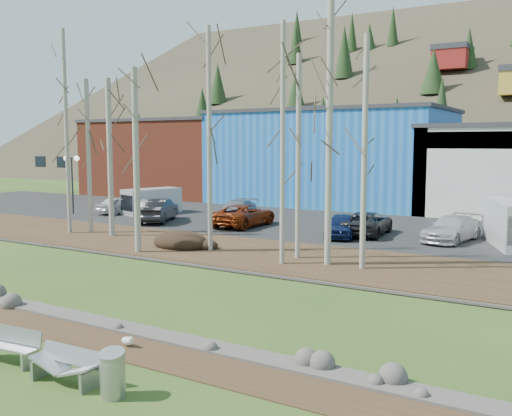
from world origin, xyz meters
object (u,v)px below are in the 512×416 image
Objects in this scene: car_4 at (341,226)px; car_2 at (244,215)px; car_6 at (452,229)px; car_1 at (158,210)px; car_5 at (367,223)px; seagull at (128,341)px; car_3 at (236,211)px; bench_damaged at (67,365)px; litter_bin at (113,376)px; car_0 at (120,205)px; bench_intact at (11,346)px; street_lamp at (72,168)px; van_grey at (150,201)px.

car_2 is at bearing 158.40° from car_4.
car_2 reaches higher than car_6.
car_5 is at bearing 163.20° from car_1.
car_3 reaches higher than seagull.
car_5 is at bearing 45.94° from car_4.
bench_damaged is 0.38× the size of car_5.
car_1 is (-16.49, 20.82, 0.46)m from litter_bin.
seagull is at bearing 144.11° from car_0.
car_4 reaches higher than bench_intact.
litter_bin is at bearing -84.37° from car_6.
car_0 is at bearing -4.96° from car_2.
seagull is (1.76, 2.24, -0.24)m from bench_intact.
street_lamp is 14.68m from car_2.
car_1 is at bearing 169.06° from car_0.
van_grey reaches higher than litter_bin.
car_2 is at bearing -58.54° from car_3.
bench_damaged is at bearing 87.98° from car_5.
car_5 reaches higher than car_4.
van_grey is at bearing 118.82° from bench_intact.
car_1 reaches higher than car_2.
car_0 is at bearing 147.65° from seagull.
car_4 is (13.03, 0.34, -0.13)m from car_1.
car_1 is at bearing 123.56° from bench_damaged.
bench_damaged is 3.92× the size of seagull.
car_2 is at bearing 9.83° from street_lamp.
car_6 is at bearing 92.42° from seagull.
seagull is 18.87m from car_4.
bench_intact is at bearing -114.94° from seagull.
van_grey is (-16.34, 23.76, 0.65)m from bench_intact.
street_lamp is at bearing -25.41° from car_1.
car_3 is (-8.61, 23.70, 0.40)m from bench_intact.
car_5 reaches higher than bench_intact.
car_0 reaches higher than litter_bin.
car_4 is at bearing 84.01° from bench_intact.
bench_damaged is at bearing -9.11° from bench_intact.
seagull is 28.68m from car_0.
street_lamp reaches higher than van_grey.
car_5 is 4.70m from car_6.
seagull is 0.12× the size of car_0.
bench_intact is at bearing -82.71° from car_3.
car_0 reaches higher than bench_intact.
car_3 is 0.98× the size of car_5.
car_6 reaches higher than car_4.
car_1 is at bearing -25.90° from van_grey.
street_lamp is at bearing -179.70° from car_3.
street_lamp is at bearing 135.83° from bench_damaged.
seagull is at bearing -76.89° from car_3.
van_grey is (1.97, 1.04, 0.29)m from car_0.
car_6 is (3.55, 22.99, 0.42)m from bench_damaged.
bench_intact is at bearing 106.65° from car_2.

